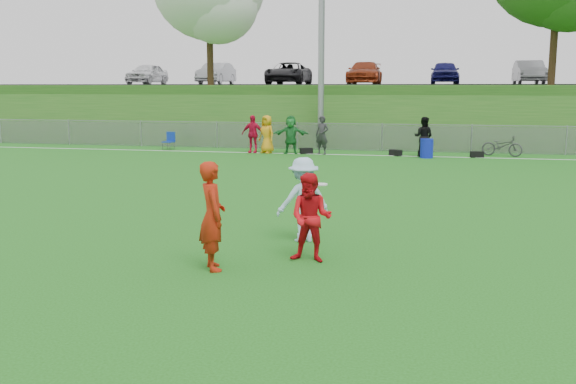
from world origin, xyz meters
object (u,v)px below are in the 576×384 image
(player_red_left, at_px, (212,216))
(bicycle, at_px, (502,146))
(player_blue, at_px, (303,200))
(recycling_bin, at_px, (427,148))
(player_red_center, at_px, (311,218))
(frisbee, at_px, (321,184))

(player_red_left, height_order, bicycle, player_red_left)
(player_blue, height_order, bicycle, player_blue)
(recycling_bin, relative_size, bicycle, 0.47)
(player_red_left, relative_size, player_red_center, 1.17)
(player_blue, relative_size, frisbee, 6.57)
(player_blue, distance_m, frisbee, 1.09)
(player_red_left, distance_m, bicycle, 20.22)
(player_blue, bearing_deg, bicycle, -141.10)
(frisbee, relative_size, bicycle, 0.15)
(player_red_center, bearing_deg, bicycle, 79.38)
(player_blue, distance_m, recycling_bin, 15.69)
(player_red_left, xyz_separation_m, frisbee, (1.56, 1.32, 0.37))
(frisbee, xyz_separation_m, recycling_bin, (1.83, 16.39, -0.86))
(player_red_center, relative_size, recycling_bin, 1.91)
(player_red_center, distance_m, recycling_bin, 17.02)
(frisbee, bearing_deg, player_red_left, -139.72)
(recycling_bin, bearing_deg, player_red_left, -100.82)
(player_blue, distance_m, bicycle, 17.79)
(player_red_center, bearing_deg, frisbee, 86.75)
(player_red_center, bearing_deg, player_red_left, -146.80)
(frisbee, distance_m, bicycle, 18.51)
(frisbee, bearing_deg, bicycle, 74.32)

